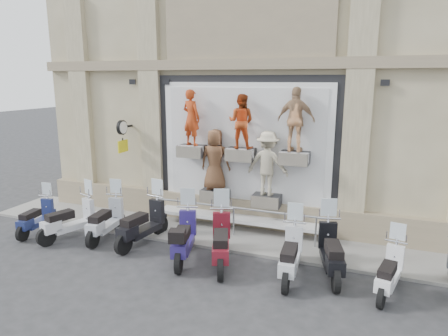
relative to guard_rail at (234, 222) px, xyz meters
The scene contains 15 objects.
ground 2.05m from the guard_rail, 90.00° to the right, with size 90.00×90.00×0.00m, color #2C2C2F.
sidewalk 0.44m from the guard_rail, 90.00° to the left, with size 16.00×2.20×0.08m, color gray.
building 7.46m from the guard_rail, 90.00° to the left, with size 14.00×8.60×12.00m, color #C5B68F, non-canonical shape.
shop_vitrine 2.06m from the guard_rail, 81.95° to the left, with size 5.60×0.83×4.30m.
guard_rail is the anchor object (origin of this frame).
clock_sign_bracket 4.57m from the guard_rail, behind, with size 0.10×0.80×1.02m.
scooter_a 5.78m from the guard_rail, 162.90° to the right, with size 0.50×1.71×1.39m, color #161F4E, non-canonical shape.
scooter_b 4.64m from the guard_rail, 158.74° to the right, with size 0.57×1.97×1.60m, color #B9BAC0, non-canonical shape.
scooter_c 3.63m from the guard_rail, 158.69° to the right, with size 0.57×1.95×1.59m, color #AFB3BE, non-canonical shape.
scooter_d 2.56m from the guard_rail, 149.07° to the right, with size 0.61×2.08×1.69m, color black, non-canonical shape.
scooter_e 1.92m from the guard_rail, 111.64° to the right, with size 0.60×2.06×1.67m, color navy, non-canonical shape.
scooter_f 1.78m from the guard_rail, 80.67° to the right, with size 0.62×2.13×1.73m, color maroon, non-canonical shape.
scooter_g 2.68m from the guard_rail, 41.59° to the right, with size 0.57×1.96×1.59m, color silver, non-canonical shape.
scooter_h 3.15m from the guard_rail, 25.09° to the right, with size 0.59×2.03×1.65m, color black, non-canonical shape.
scooter_i 4.42m from the guard_rail, 23.12° to the right, with size 0.50×1.73×1.41m, color white, non-canonical shape.
Camera 1 is at (3.54, -8.11, 4.45)m, focal length 32.00 mm.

